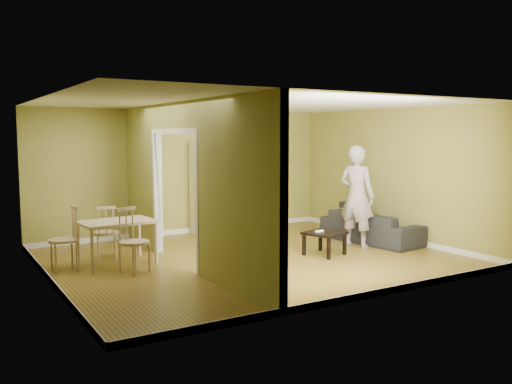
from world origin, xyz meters
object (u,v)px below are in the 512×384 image
person (357,187)px  chair_far (106,231)px  sofa (371,222)px  coffee_table (325,235)px  chair_left (63,238)px  chair_near (134,240)px  dining_table (117,225)px  bookshelf (209,188)px

person → chair_far: bearing=51.1°
sofa → coffee_table: size_ratio=3.37×
chair_left → chair_near: (0.89, -0.71, -0.00)m
sofa → chair_near: size_ratio=2.07×
sofa → coffee_table: bearing=100.2°
chair_far → dining_table: bearing=106.2°
bookshelf → chair_near: 3.58m
bookshelf → chair_far: size_ratio=2.13×
dining_table → chair_left: chair_left is taller
sofa → person: 0.94m
dining_table → sofa: bearing=-8.6°
sofa → chair_far: 4.98m
sofa → chair_left: size_ratio=2.06×
sofa → bookshelf: bookshelf is taller
coffee_table → chair_near: chair_near is taller
chair_near → chair_far: 1.24m
person → dining_table: 4.36m
person → chair_left: size_ratio=2.24×
sofa → chair_near: (-4.72, 0.07, 0.10)m
bookshelf → chair_left: size_ratio=1.93×
bookshelf → coffee_table: bookshelf is taller
bookshelf → dining_table: size_ratio=1.68×
coffee_table → chair_near: size_ratio=0.61×
dining_table → coffee_table: bearing=-19.6°
chair_left → chair_far: bearing=122.8°
coffee_table → chair_near: (-3.23, 0.52, 0.15)m
sofa → bookshelf: (-2.24, 2.60, 0.57)m
coffee_table → chair_near: bearing=170.8°
chair_far → chair_near: bearing=108.7°
chair_near → coffee_table: bearing=-31.2°
bookshelf → chair_near: bearing=-134.5°
coffee_table → dining_table: 3.51m
bookshelf → chair_far: bearing=-153.3°
coffee_table → chair_left: (-4.11, 1.23, 0.15)m
chair_far → sofa: bearing=179.9°
sofa → chair_near: chair_near is taller
person → dining_table: size_ratio=1.95×
sofa → chair_far: chair_far is taller
person → chair_near: (-4.16, 0.28, -0.62)m
dining_table → chair_near: 0.67m
person → chair_left: (-5.05, 0.99, -0.62)m
bookshelf → chair_far: 2.92m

